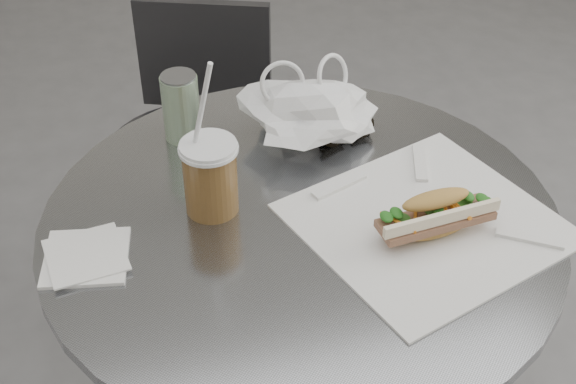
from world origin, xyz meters
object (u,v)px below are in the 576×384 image
object	(u,v)px
iced_coffee	(210,176)
drink_can	(181,107)
banh_mi	(435,215)
chair_far	(201,187)
cafe_table	(299,342)
sunglasses	(347,131)

from	to	relation	value
iced_coffee	drink_can	distance (m)	0.20
banh_mi	iced_coffee	xyz separation A→B (m)	(-0.29, 0.15, 0.02)
chair_far	drink_can	bearing A→B (deg)	100.83
cafe_table	drink_can	bearing A→B (deg)	116.43
sunglasses	iced_coffee	bearing A→B (deg)	-167.09
cafe_table	banh_mi	size ratio (longest dim) A/B	3.59
chair_far	banh_mi	distance (m)	0.88
cafe_table	chair_far	size ratio (longest dim) A/B	1.04
cafe_table	banh_mi	xyz separation A→B (m)	(0.17, -0.09, 0.31)
cafe_table	iced_coffee	xyz separation A→B (m)	(-0.12, 0.06, 0.33)
cafe_table	sunglasses	xyz separation A→B (m)	(0.13, 0.17, 0.29)
cafe_table	drink_can	distance (m)	0.44
banh_mi	iced_coffee	size ratio (longest dim) A/B	0.86
chair_far	drink_can	world-z (taller)	drink_can
drink_can	iced_coffee	bearing A→B (deg)	-88.10
chair_far	iced_coffee	bearing A→B (deg)	105.31
banh_mi	chair_far	bearing A→B (deg)	102.10
iced_coffee	sunglasses	distance (m)	0.28
iced_coffee	drink_can	size ratio (longest dim) A/B	2.14
sunglasses	drink_can	world-z (taller)	drink_can
iced_coffee	drink_can	bearing A→B (deg)	91.90
cafe_table	sunglasses	size ratio (longest dim) A/B	7.64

